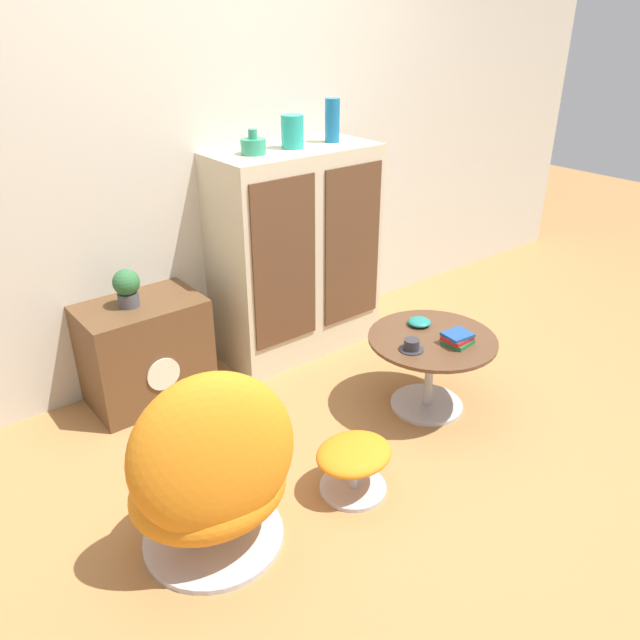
# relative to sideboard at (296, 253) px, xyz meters

# --- Properties ---
(ground_plane) EXTENTS (12.00, 12.00, 0.00)m
(ground_plane) POSITION_rel_sideboard_xyz_m (-0.29, -1.22, -0.61)
(ground_plane) COLOR #A87542
(wall_back) EXTENTS (6.40, 0.06, 2.60)m
(wall_back) POSITION_rel_sideboard_xyz_m (-0.29, 0.26, 0.69)
(wall_back) COLOR beige
(wall_back) RESTS_ON ground_plane
(sideboard) EXTENTS (0.96, 0.46, 1.21)m
(sideboard) POSITION_rel_sideboard_xyz_m (0.00, 0.00, 0.00)
(sideboard) COLOR beige
(sideboard) RESTS_ON ground_plane
(tv_console) EXTENTS (0.62, 0.41, 0.55)m
(tv_console) POSITION_rel_sideboard_xyz_m (-0.97, 0.03, -0.33)
(tv_console) COLOR brown
(tv_console) RESTS_ON ground_plane
(egg_chair) EXTENTS (0.70, 0.66, 0.82)m
(egg_chair) POSITION_rel_sideboard_xyz_m (-1.23, -1.13, -0.24)
(egg_chair) COLOR #B7B7BC
(egg_chair) RESTS_ON ground_plane
(ottoman) EXTENTS (0.34, 0.29, 0.24)m
(ottoman) POSITION_rel_sideboard_xyz_m (-0.60, -1.21, -0.44)
(ottoman) COLOR #B7B7BC
(ottoman) RESTS_ON ground_plane
(coffee_table) EXTENTS (0.65, 0.65, 0.41)m
(coffee_table) POSITION_rel_sideboard_xyz_m (0.13, -0.97, -0.32)
(coffee_table) COLOR #B7B7BC
(coffee_table) RESTS_ON ground_plane
(vase_leftmost) EXTENTS (0.13, 0.13, 0.13)m
(vase_leftmost) POSITION_rel_sideboard_xyz_m (-0.26, 0.00, 0.65)
(vase_leftmost) COLOR #2D8E6B
(vase_leftmost) RESTS_ON sideboard
(vase_inner_left) EXTENTS (0.12, 0.12, 0.17)m
(vase_inner_left) POSITION_rel_sideboard_xyz_m (-0.01, 0.00, 0.69)
(vase_inner_left) COLOR teal
(vase_inner_left) RESTS_ON sideboard
(vase_inner_right) EXTENTS (0.08, 0.08, 0.24)m
(vase_inner_right) POSITION_rel_sideboard_xyz_m (0.27, 0.00, 0.72)
(vase_inner_right) COLOR #196699
(vase_inner_right) RESTS_ON sideboard
(potted_plant) EXTENTS (0.13, 0.13, 0.19)m
(potted_plant) POSITION_rel_sideboard_xyz_m (-1.02, 0.03, 0.05)
(potted_plant) COLOR #4C4C51
(potted_plant) RESTS_ON tv_console
(teacup) EXTENTS (0.12, 0.12, 0.06)m
(teacup) POSITION_rel_sideboard_xyz_m (-0.05, -0.99, -0.17)
(teacup) COLOR #2D2D33
(teacup) RESTS_ON coffee_table
(book_stack) EXTENTS (0.15, 0.13, 0.06)m
(book_stack) POSITION_rel_sideboard_xyz_m (0.17, -1.09, -0.17)
(book_stack) COLOR #237038
(book_stack) RESTS_ON coffee_table
(bowl) EXTENTS (0.12, 0.12, 0.04)m
(bowl) POSITION_rel_sideboard_xyz_m (0.18, -0.83, -0.18)
(bowl) COLOR #1E7A70
(bowl) RESTS_ON coffee_table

